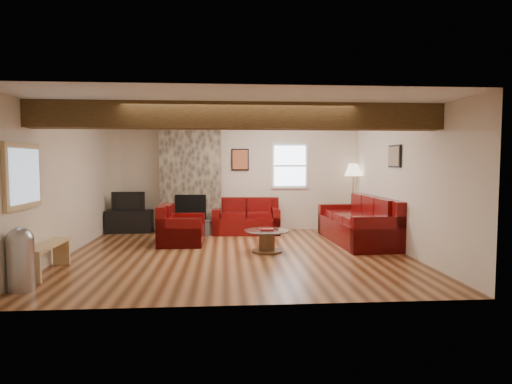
# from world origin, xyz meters

# --- Properties ---
(room) EXTENTS (8.00, 8.00, 8.00)m
(room) POSITION_xyz_m (0.00, 0.00, 1.25)
(room) COLOR #512C15
(room) RESTS_ON ground
(floor) EXTENTS (6.00, 6.00, 0.00)m
(floor) POSITION_xyz_m (0.00, 0.00, 0.00)
(floor) COLOR #512C15
(floor) RESTS_ON ground
(oak_beam) EXTENTS (6.00, 0.36, 0.38)m
(oak_beam) POSITION_xyz_m (0.00, -1.25, 2.31)
(oak_beam) COLOR #311F0E
(oak_beam) RESTS_ON room
(chimney_breast) EXTENTS (1.40, 0.67, 2.50)m
(chimney_breast) POSITION_xyz_m (-1.00, 2.49, 1.22)
(chimney_breast) COLOR #342E28
(chimney_breast) RESTS_ON floor
(back_window) EXTENTS (0.90, 0.08, 1.10)m
(back_window) POSITION_xyz_m (1.35, 2.71, 1.55)
(back_window) COLOR white
(back_window) RESTS_ON room
(hatch_window) EXTENTS (0.08, 1.00, 0.90)m
(hatch_window) POSITION_xyz_m (-2.96, -1.50, 1.45)
(hatch_window) COLOR tan
(hatch_window) RESTS_ON room
(ceiling_dome) EXTENTS (0.40, 0.40, 0.18)m
(ceiling_dome) POSITION_xyz_m (0.90, 0.90, 2.44)
(ceiling_dome) COLOR white
(ceiling_dome) RESTS_ON room
(artwork_back) EXTENTS (0.42, 0.06, 0.52)m
(artwork_back) POSITION_xyz_m (0.15, 2.71, 1.70)
(artwork_back) COLOR black
(artwork_back) RESTS_ON room
(artwork_right) EXTENTS (0.06, 0.55, 0.42)m
(artwork_right) POSITION_xyz_m (2.96, 0.30, 1.75)
(artwork_right) COLOR black
(artwork_right) RESTS_ON room
(sofa_three) EXTENTS (1.11, 2.44, 0.93)m
(sofa_three) POSITION_xyz_m (2.48, 0.95, 0.46)
(sofa_three) COLOR #460905
(sofa_three) RESTS_ON floor
(loveseat) EXTENTS (1.57, 0.97, 0.81)m
(loveseat) POSITION_xyz_m (0.28, 2.23, 0.40)
(loveseat) COLOR #460905
(loveseat) RESTS_ON floor
(armchair_red) EXTENTS (0.88, 1.00, 0.79)m
(armchair_red) POSITION_xyz_m (-1.08, 0.99, 0.40)
(armchair_red) COLOR #460905
(armchair_red) RESTS_ON floor
(coffee_table) EXTENTS (0.83, 0.83, 0.43)m
(coffee_table) POSITION_xyz_m (0.54, 0.12, 0.20)
(coffee_table) COLOR #412715
(coffee_table) RESTS_ON floor
(tv_cabinet) EXTENTS (1.05, 0.42, 0.52)m
(tv_cabinet) POSITION_xyz_m (-2.44, 2.53, 0.26)
(tv_cabinet) COLOR black
(tv_cabinet) RESTS_ON floor
(television) EXTENTS (0.75, 0.10, 0.43)m
(television) POSITION_xyz_m (-2.44, 2.53, 0.74)
(television) COLOR black
(television) RESTS_ON tv_cabinet
(floor_lamp) EXTENTS (0.41, 0.41, 1.61)m
(floor_lamp) POSITION_xyz_m (2.80, 2.32, 1.37)
(floor_lamp) COLOR tan
(floor_lamp) RESTS_ON floor
(pine_bench) EXTENTS (0.27, 1.18, 0.44)m
(pine_bench) POSITION_xyz_m (-2.83, -1.13, 0.22)
(pine_bench) COLOR tan
(pine_bench) RESTS_ON floor
(pedal_bin) EXTENTS (0.35, 0.35, 0.82)m
(pedal_bin) POSITION_xyz_m (-2.82, -1.97, 0.41)
(pedal_bin) COLOR #A1A1A6
(pedal_bin) RESTS_ON floor
(coal_bucket) EXTENTS (0.37, 0.37, 0.34)m
(coal_bucket) POSITION_xyz_m (-0.60, 2.14, 0.17)
(coal_bucket) COLOR gray
(coal_bucket) RESTS_ON floor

